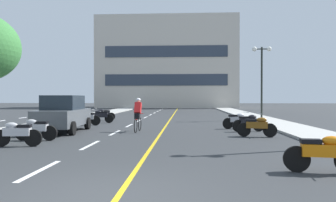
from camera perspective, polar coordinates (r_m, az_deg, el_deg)
ground_plane at (r=26.39m, az=0.01°, el=-3.10°), size 140.00×140.00×0.00m
curb_left at (r=30.58m, az=-13.29°, el=-2.49°), size 2.40×72.00×0.12m
curb_right at (r=29.91m, az=14.25°, el=-2.56°), size 2.40×72.00×0.12m
lane_dash_0 at (r=8.24m, az=-21.93°, el=-11.43°), size 0.14×2.20×0.01m
lane_dash_1 at (r=11.93m, az=-13.70°, el=-7.65°), size 0.14×2.20×0.01m
lane_dash_2 at (r=15.77m, az=-9.48°, el=-5.62°), size 0.14×2.20×0.01m
lane_dash_3 at (r=19.67m, az=-6.94°, el=-4.37°), size 0.14×2.20×0.01m
lane_dash_4 at (r=23.61m, az=-5.25°, el=-3.53°), size 0.14×2.20×0.01m
lane_dash_5 at (r=27.56m, az=-4.04°, el=-2.93°), size 0.14×2.20×0.01m
lane_dash_6 at (r=31.53m, az=-3.14°, el=-2.48°), size 0.14×2.20×0.01m
lane_dash_7 at (r=35.50m, az=-2.44°, el=-2.13°), size 0.14×2.20×0.01m
lane_dash_8 at (r=39.48m, az=-1.88°, el=-1.85°), size 0.14×2.20×0.01m
lane_dash_9 at (r=43.47m, az=-1.43°, el=-1.63°), size 0.14×2.20×0.01m
lane_dash_10 at (r=47.45m, az=-1.05°, el=-1.44°), size 0.14×2.20×0.01m
lane_dash_11 at (r=51.44m, az=-0.73°, el=-1.28°), size 0.14×2.20×0.01m
centre_line_yellow at (r=29.37m, az=0.81°, el=-2.71°), size 0.12×66.00×0.01m
office_building at (r=55.53m, az=-0.09°, el=6.62°), size 23.10×9.82×15.01m
street_lamp_mid at (r=25.11m, az=16.42°, el=5.96°), size 1.46×0.36×5.43m
parked_car_near at (r=16.69m, az=-18.19°, el=-2.15°), size 2.11×4.29×1.82m
motorcycle_0 at (r=8.11m, az=25.98°, el=-8.27°), size 1.70×0.60×0.92m
motorcycle_1 at (r=12.37m, az=-25.42°, el=-5.21°), size 1.70×0.60×0.92m
motorcycle_2 at (r=13.79m, az=-22.56°, el=-4.60°), size 1.70×0.60×0.92m
motorcycle_3 at (r=14.45m, az=15.65°, el=-4.34°), size 1.69×0.60×0.92m
motorcycle_4 at (r=16.51m, az=14.25°, el=-3.71°), size 1.68×0.67×0.92m
motorcycle_5 at (r=17.94m, az=12.29°, el=-3.36°), size 1.64×0.78×0.92m
motorcycle_6 at (r=20.17m, az=-14.41°, el=-2.93°), size 1.70×0.60×0.92m
motorcycle_7 at (r=21.99m, az=-11.92°, el=-2.63°), size 1.70×0.60×0.92m
motorcycle_8 at (r=24.09m, az=-11.48°, el=-2.34°), size 1.70×0.60×0.92m
cyclist_rider at (r=16.07m, az=-5.42°, el=-2.33°), size 0.42×1.77×1.71m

